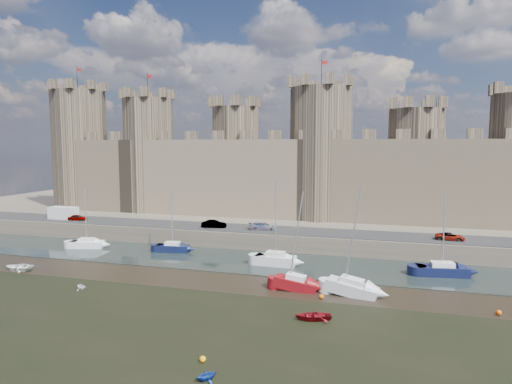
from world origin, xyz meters
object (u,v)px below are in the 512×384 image
sailboat_4 (296,283)px  sailboat_5 (352,287)px  car_0 (78,218)px  car_2 (263,226)px  dinghy_1 (206,375)px  sailboat_0 (87,243)px  sailboat_1 (173,247)px  car_1 (214,224)px  car_3 (450,237)px  sailboat_2 (275,259)px  sailboat_3 (442,270)px  van (63,213)px

sailboat_4 → sailboat_5: size_ratio=0.94×
car_0 → car_2: 33.03m
sailboat_5 → dinghy_1: 21.91m
car_0 → sailboat_0: 11.54m
car_2 → sailboat_1: 14.02m
car_1 → car_2: size_ratio=0.91×
car_3 → sailboat_1: (-38.26, -7.40, -2.28)m
sailboat_2 → sailboat_4: (4.47, -8.96, -0.10)m
sailboat_0 → car_2: bearing=4.8°
dinghy_1 → car_3: bearing=-70.0°
sailboat_4 → sailboat_3: bearing=34.2°
sailboat_1 → dinghy_1: 37.23m
car_0 → car_1: (25.16, 0.08, 0.10)m
sailboat_3 → car_3: bearing=70.0°
car_0 → sailboat_4: 46.19m
car_3 → sailboat_1: bearing=105.7°
car_1 → van: size_ratio=0.77×
van → sailboat_1: (24.82, -7.58, -2.85)m
car_1 → sailboat_2: 16.16m
sailboat_3 → dinghy_1: (-17.84, -30.36, -0.40)m
sailboat_3 → sailboat_4: bearing=-155.9°
sailboat_5 → car_1: bearing=150.5°
car_1 → dinghy_1: car_1 is taller
car_0 → van: bearing=71.5°
car_2 → dinghy_1: car_2 is taller
car_1 → sailboat_4: bearing=-151.2°
sailboat_4 → van: bearing=158.5°
car_0 → dinghy_1: car_0 is taller
car_1 → car_2: 7.88m
sailboat_3 → dinghy_1: size_ratio=6.92×
sailboat_1 → sailboat_5: 29.07m
car_0 → sailboat_5: sailboat_5 is taller
sailboat_4 → dinghy_1: sailboat_4 is taller
car_0 → car_2: size_ratio=0.75×
van → sailboat_1: size_ratio=0.54×
sailboat_1 → sailboat_4: bearing=-38.1°
sailboat_4 → sailboat_5: sailboat_5 is taller
van → sailboat_3: bearing=-8.2°
sailboat_2 → sailboat_3: size_ratio=1.11×
car_1 → sailboat_3: sailboat_3 is taller
car_3 → sailboat_2: 24.55m
car_0 → sailboat_2: sailboat_2 is taller
van → sailboat_5: (51.33, -19.50, -2.80)m
car_0 → car_2: (33.03, 0.61, 0.07)m
sailboat_2 → van: bearing=167.8°
car_2 → sailboat_2: sailboat_2 is taller
sailboat_4 → sailboat_0: bearing=164.3°
sailboat_3 → sailboat_1: bearing=168.6°
sailboat_2 → car_3: bearing=27.4°
car_2 → sailboat_5: (14.97, -19.53, -2.31)m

